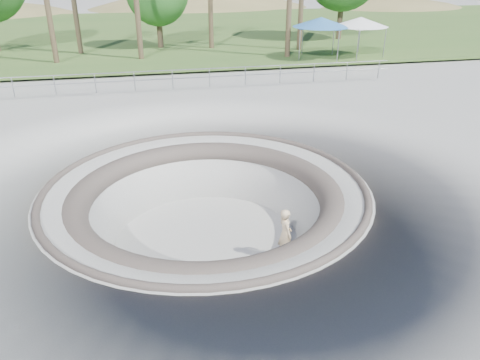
# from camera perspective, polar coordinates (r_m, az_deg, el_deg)

# --- Properties ---
(ground) EXTENTS (180.00, 180.00, 0.00)m
(ground) POSITION_cam_1_polar(r_m,az_deg,el_deg) (14.76, -4.22, -0.94)
(ground) COLOR #A8A8A3
(ground) RESTS_ON ground
(skate_bowl) EXTENTS (14.00, 14.00, 4.10)m
(skate_bowl) POSITION_cam_1_polar(r_m,az_deg,el_deg) (15.65, -4.01, -6.95)
(skate_bowl) COLOR #A8A8A3
(skate_bowl) RESTS_ON ground
(grass_strip) EXTENTS (180.00, 36.00, 0.12)m
(grass_strip) POSITION_cam_1_polar(r_m,az_deg,el_deg) (47.58, -10.46, 17.35)
(grass_strip) COLOR #375823
(grass_strip) RESTS_ON ground
(distant_hills) EXTENTS (103.20, 45.00, 28.60)m
(distant_hills) POSITION_cam_1_polar(r_m,az_deg,el_deg) (71.80, -7.79, 14.26)
(distant_hills) COLOR brown
(distant_hills) RESTS_ON ground
(safety_railing) EXTENTS (25.00, 0.06, 1.03)m
(safety_railing) POSITION_cam_1_polar(r_m,az_deg,el_deg) (25.85, -8.22, 12.07)
(safety_railing) COLOR gray
(safety_railing) RESTS_ON ground
(skateboard) EXTENTS (0.81, 0.40, 0.08)m
(skateboard) POSITION_cam_1_polar(r_m,az_deg,el_deg) (14.71, 5.39, -9.39)
(skateboard) COLOR olive
(skateboard) RESTS_ON ground
(skater) EXTENTS (0.46, 0.65, 1.67)m
(skater) POSITION_cam_1_polar(r_m,az_deg,el_deg) (14.25, 5.53, -6.57)
(skater) COLOR #D9BA8C
(skater) RESTS_ON skateboard
(canopy_white) EXTENTS (5.00, 5.00, 2.65)m
(canopy_white) POSITION_cam_1_polar(r_m,az_deg,el_deg) (34.86, 14.50, 18.15)
(canopy_white) COLOR gray
(canopy_white) RESTS_ON ground
(canopy_blue) EXTENTS (4.93, 4.93, 2.72)m
(canopy_blue) POSITION_cam_1_polar(r_m,az_deg,el_deg) (33.69, 9.85, 18.42)
(canopy_blue) COLOR gray
(canopy_blue) RESTS_ON ground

